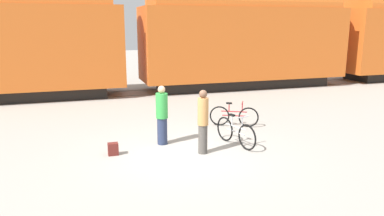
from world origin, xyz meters
TOP-DOWN VIEW (x-y plane):
  - ground_plane at (0.00, 0.00)m, footprint 80.00×80.00m
  - freight_train at (0.00, 9.44)m, footprint 48.31×2.90m
  - rail_near at (0.00, 8.72)m, footprint 60.31×0.07m
  - rail_far at (0.00, 10.16)m, footprint 60.31×0.07m
  - bicycle_maroon at (2.38, 2.08)m, footprint 1.53×0.85m
  - bicycle_silver at (1.59, 0.16)m, footprint 0.56×1.72m
  - person_in_green at (-0.45, 0.92)m, footprint 0.35×0.35m
  - person_in_tan at (0.44, -0.21)m, footprint 0.30×0.30m
  - backpack at (-1.95, 0.38)m, footprint 0.28×0.20m

SIDE VIEW (x-z plane):
  - ground_plane at x=0.00m, z-range 0.00..0.00m
  - rail_near at x=0.00m, z-range 0.00..0.01m
  - rail_far at x=0.00m, z-range 0.00..0.01m
  - backpack at x=-1.95m, z-range 0.00..0.34m
  - bicycle_maroon at x=2.38m, z-range -0.06..0.80m
  - bicycle_silver at x=1.59m, z-range -0.07..0.86m
  - person_in_green at x=-0.45m, z-range 0.00..1.77m
  - person_in_tan at x=0.44m, z-range 0.02..1.81m
  - freight_train at x=0.00m, z-range 0.17..5.89m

